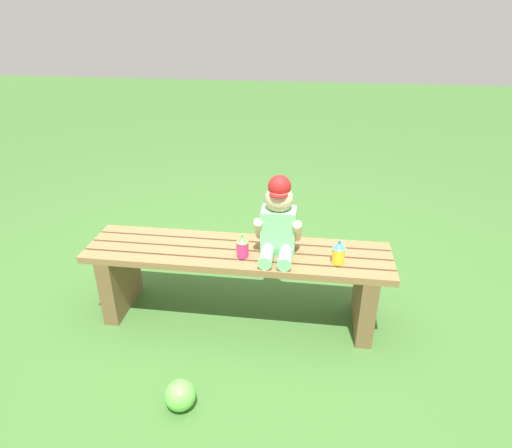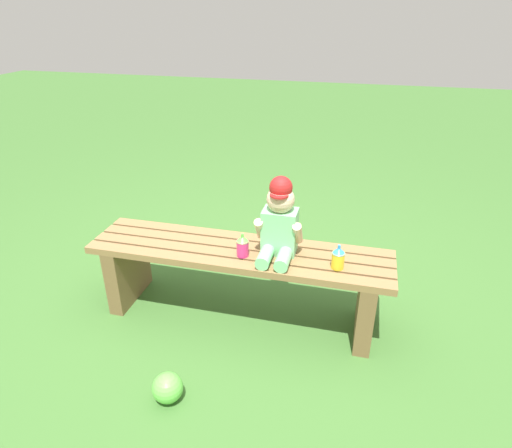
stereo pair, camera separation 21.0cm
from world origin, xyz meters
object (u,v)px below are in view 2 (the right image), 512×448
sippy_cup_left (243,245)px  sippy_cup_right (338,257)px  toy_ball (168,388)px  child_figure (279,222)px  park_bench (239,271)px

sippy_cup_left → sippy_cup_right: (0.47, 0.00, 0.00)m
sippy_cup_left → toy_ball: 0.73m
sippy_cup_left → sippy_cup_right: 0.47m
child_figure → sippy_cup_right: size_ratio=3.26×
child_figure → park_bench: bearing=-177.9°
child_figure → toy_ball: size_ratio=3.02×
child_figure → sippy_cup_right: 0.33m
park_bench → sippy_cup_left: (0.04, -0.06, 0.19)m
sippy_cup_right → toy_ball: (-0.65, -0.58, -0.41)m
toy_ball → sippy_cup_right: bearing=42.0°
sippy_cup_right → child_figure: bearing=167.2°
sippy_cup_right → sippy_cup_left: bearing=180.0°
park_bench → toy_ball: 0.69m
sippy_cup_left → child_figure: bearing=21.9°
child_figure → sippy_cup_right: (0.30, -0.07, -0.12)m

